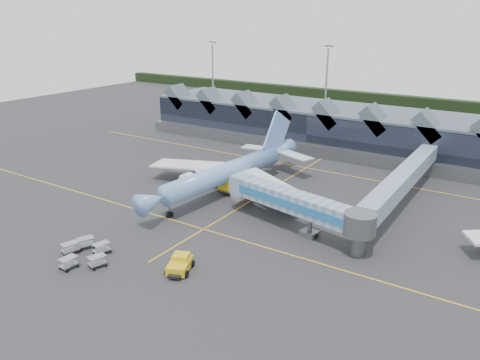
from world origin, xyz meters
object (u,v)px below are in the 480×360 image
Objects in this scene: pushback_tug at (180,264)px; jet_bridge at (305,207)px; fuel_truck at (239,178)px; main_airliner at (230,171)px.

jet_bridge is at bearing 42.74° from pushback_tug.
main_airliner is at bearing -99.04° from fuel_truck.
main_airliner is at bearing 167.01° from jet_bridge.
fuel_truck reaches higher than pushback_tug.
main_airliner is 3.14m from fuel_truck.
main_airliner is 8.19× the size of pushback_tug.
fuel_truck is (-18.79, 11.22, -2.50)m from jet_bridge.
main_airliner is 21.14m from jet_bridge.
jet_bridge reaches higher than pushback_tug.
jet_bridge is 20.29m from pushback_tug.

